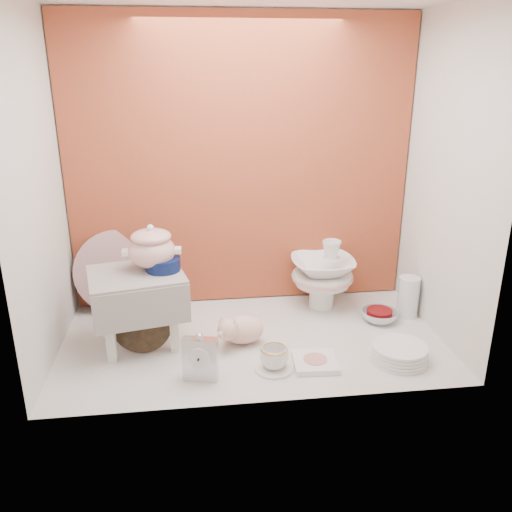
% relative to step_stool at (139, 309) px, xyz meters
% --- Properties ---
extents(ground, '(1.80, 1.80, 0.00)m').
position_rel_step_stool_xyz_m(ground, '(0.53, -0.03, -0.18)').
color(ground, silver).
rests_on(ground, ground).
extents(niche_shell, '(1.86, 1.03, 1.53)m').
position_rel_step_stool_xyz_m(niche_shell, '(0.53, 0.15, 0.75)').
color(niche_shell, '#A63D29').
rests_on(niche_shell, ground).
extents(step_stool, '(0.48, 0.44, 0.36)m').
position_rel_step_stool_xyz_m(step_stool, '(0.00, 0.00, 0.00)').
color(step_stool, silver).
rests_on(step_stool, ground).
extents(soup_tureen, '(0.27, 0.27, 0.21)m').
position_rel_step_stool_xyz_m(soup_tureen, '(0.08, 0.05, 0.29)').
color(soup_tureen, white).
rests_on(soup_tureen, step_stool).
extents(cobalt_bowl, '(0.17, 0.17, 0.06)m').
position_rel_step_stool_xyz_m(cobalt_bowl, '(0.12, 0.02, 0.21)').
color(cobalt_bowl, '#081543').
rests_on(cobalt_bowl, step_stool).
extents(floral_platter, '(0.45, 0.20, 0.43)m').
position_rel_step_stool_xyz_m(floral_platter, '(-0.14, 0.40, 0.04)').
color(floral_platter, silver).
rests_on(floral_platter, ground).
extents(blue_white_vase, '(0.28, 0.28, 0.22)m').
position_rel_step_stool_xyz_m(blue_white_vase, '(-0.04, 0.28, -0.07)').
color(blue_white_vase, white).
rests_on(blue_white_vase, ground).
extents(lacquer_tray, '(0.29, 0.10, 0.28)m').
position_rel_step_stool_xyz_m(lacquer_tray, '(0.02, -0.06, -0.04)').
color(lacquer_tray, black).
rests_on(lacquer_tray, ground).
extents(mantel_clock, '(0.15, 0.08, 0.21)m').
position_rel_step_stool_xyz_m(mantel_clock, '(0.27, -0.34, -0.07)').
color(mantel_clock, silver).
rests_on(mantel_clock, ground).
extents(plush_pig, '(0.29, 0.24, 0.15)m').
position_rel_step_stool_xyz_m(plush_pig, '(0.48, -0.06, -0.10)').
color(plush_pig, beige).
rests_on(plush_pig, ground).
extents(teacup_saucer, '(0.20, 0.20, 0.01)m').
position_rel_step_stool_xyz_m(teacup_saucer, '(0.59, -0.31, -0.17)').
color(teacup_saucer, white).
rests_on(teacup_saucer, ground).
extents(gold_rim_teacup, '(0.13, 0.13, 0.10)m').
position_rel_step_stool_xyz_m(gold_rim_teacup, '(0.59, -0.31, -0.12)').
color(gold_rim_teacup, white).
rests_on(gold_rim_teacup, teacup_saucer).
extents(lattice_dish, '(0.20, 0.20, 0.03)m').
position_rel_step_stool_xyz_m(lattice_dish, '(0.77, -0.29, -0.17)').
color(lattice_dish, white).
rests_on(lattice_dish, ground).
extents(dinner_plate_stack, '(0.29, 0.29, 0.07)m').
position_rel_step_stool_xyz_m(dinner_plate_stack, '(1.15, -0.30, -0.14)').
color(dinner_plate_stack, white).
rests_on(dinner_plate_stack, ground).
extents(crystal_bowl, '(0.20, 0.20, 0.06)m').
position_rel_step_stool_xyz_m(crystal_bowl, '(1.20, 0.08, -0.15)').
color(crystal_bowl, silver).
rests_on(crystal_bowl, ground).
extents(clear_glass_vase, '(0.13, 0.13, 0.21)m').
position_rel_step_stool_xyz_m(clear_glass_vase, '(1.36, 0.13, -0.07)').
color(clear_glass_vase, silver).
rests_on(clear_glass_vase, ground).
extents(porcelain_tower, '(0.41, 0.41, 0.38)m').
position_rel_step_stool_xyz_m(porcelain_tower, '(0.94, 0.29, 0.01)').
color(porcelain_tower, white).
rests_on(porcelain_tower, ground).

